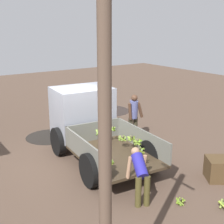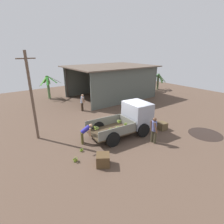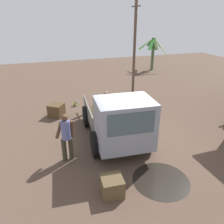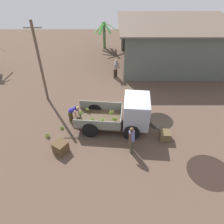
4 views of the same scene
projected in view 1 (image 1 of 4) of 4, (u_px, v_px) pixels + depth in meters
name	position (u px, v px, depth m)	size (l,w,h in m)	color
ground	(74.00, 157.00, 10.02)	(36.00, 36.00, 0.00)	brown
mud_patch_0	(49.00, 137.00, 11.79)	(1.72, 1.72, 0.01)	black
mud_patch_1	(107.00, 111.00, 15.33)	(2.20, 2.20, 0.01)	black
cargo_truck	(88.00, 120.00, 10.20)	(4.41, 2.46, 2.10)	#403222
utility_pole	(105.00, 138.00, 3.68)	(1.05, 0.16, 5.48)	brown
person_foreground_visitor	(134.00, 115.00, 11.31)	(0.35, 0.64, 1.69)	#3C3726
person_worker_loading	(140.00, 173.00, 7.33)	(0.77, 0.62, 1.25)	#4B4420
banana_bunch_on_ground_0	(180.00, 201.00, 7.35)	(0.23, 0.23, 0.17)	#453E2C
banana_bunch_on_ground_1	(224.00, 204.00, 7.17)	(0.29, 0.29, 0.24)	#453E2C
wooden_crate_0	(219.00, 169.00, 8.50)	(0.66, 0.66, 0.61)	#4F3921
wooden_crate_1	(85.00, 123.00, 12.59)	(0.59, 0.59, 0.53)	brown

